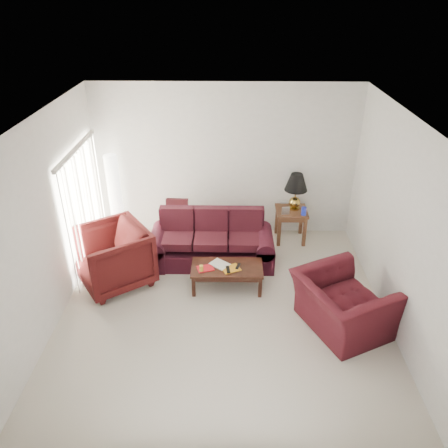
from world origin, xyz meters
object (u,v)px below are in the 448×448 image
object	(u,v)px
armchair_right	(342,305)
end_table	(290,225)
sofa	(211,240)
floor_lamp	(115,198)
coffee_table	(227,277)
armchair_left	(113,257)

from	to	relation	value
armchair_right	end_table	bearing A→B (deg)	-15.90
sofa	armchair_right	world-z (taller)	sofa
floor_lamp	coffee_table	world-z (taller)	floor_lamp
armchair_left	sofa	bearing A→B (deg)	77.74
end_table	armchair_right	bearing A→B (deg)	-80.04
floor_lamp	armchair_left	xyz separation A→B (m)	(0.26, -1.47, -0.38)
coffee_table	end_table	bearing A→B (deg)	73.35
floor_lamp	coffee_table	xyz separation A→B (m)	(2.16, -1.58, -0.68)
end_table	coffee_table	world-z (taller)	end_table
sofa	armchair_left	distance (m)	1.75
sofa	armchair_right	xyz separation A→B (m)	(1.98, -1.72, -0.05)
floor_lamp	armchair_right	distance (m)	4.62
armchair_right	armchair_left	bearing A→B (deg)	47.91
sofa	end_table	world-z (taller)	sofa
floor_lamp	coffee_table	size ratio (longest dim) A/B	1.51
sofa	armchair_left	bearing A→B (deg)	-160.90
end_table	armchair_left	bearing A→B (deg)	-154.53
armchair_left	coffee_table	world-z (taller)	armchair_left
armchair_left	coffee_table	size ratio (longest dim) A/B	0.96
floor_lamp	sofa	bearing A→B (deg)	-23.11
armchair_right	coffee_table	world-z (taller)	armchair_right
sofa	armchair_left	world-z (taller)	armchair_left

